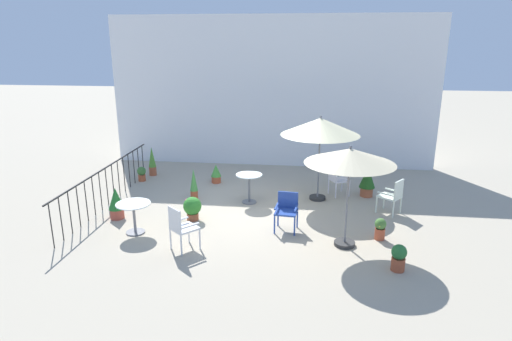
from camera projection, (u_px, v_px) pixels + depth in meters
The scene contains 20 objects.
ground_plane at pixel (255, 211), 11.02m from camera, with size 60.00×60.00×0.00m, color tan.
villa_facade at pixel (272, 92), 14.57m from camera, with size 10.88×0.30×4.97m, color white.
terrace_railing at pixel (106, 180), 11.28m from camera, with size 0.03×5.44×1.01m.
patio_umbrella_0 at pixel (350, 157), 8.65m from camera, with size 1.83×1.83×2.16m.
patio_umbrella_1 at pixel (320, 127), 11.31m from camera, with size 2.07×2.07×2.29m.
cafe_table_0 at pixel (134, 212), 9.65m from camera, with size 0.76×0.76×0.71m.
cafe_table_1 at pixel (249, 183), 11.47m from camera, with size 0.70×0.70×0.78m.
patio_chair_0 at pixel (337, 177), 12.03m from camera, with size 0.61×0.60×0.93m.
patio_chair_1 at pixel (393, 195), 10.73m from camera, with size 0.65×0.64×0.90m.
patio_chair_2 at pixel (181, 226), 8.82m from camera, with size 0.66×0.66×0.96m.
patio_chair_3 at pixel (287, 208), 9.84m from camera, with size 0.53×0.53×0.85m.
potted_plant_0 at pixel (116, 203), 10.48m from camera, with size 0.37×0.37×0.78m.
potted_plant_1 at pixel (194, 184), 11.81m from camera, with size 0.21×0.21×0.85m.
potted_plant_2 at pixel (380, 228), 9.40m from camera, with size 0.25×0.25×0.48m.
potted_plant_3 at pixel (192, 207), 10.41m from camera, with size 0.44×0.44×0.58m.
potted_plant_4 at pixel (367, 180), 11.98m from camera, with size 0.44×0.44×0.86m.
potted_plant_5 at pixel (399, 257), 8.11m from camera, with size 0.29×0.29×0.52m.
potted_plant_6 at pixel (216, 173), 13.18m from camera, with size 0.31×0.31×0.57m.
potted_plant_7 at pixel (142, 173), 13.36m from camera, with size 0.27×0.27×0.45m.
potted_plant_8 at pixel (152, 161), 13.87m from camera, with size 0.23×0.23×0.93m.
Camera 1 is at (1.29, -10.19, 4.13)m, focal length 30.59 mm.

